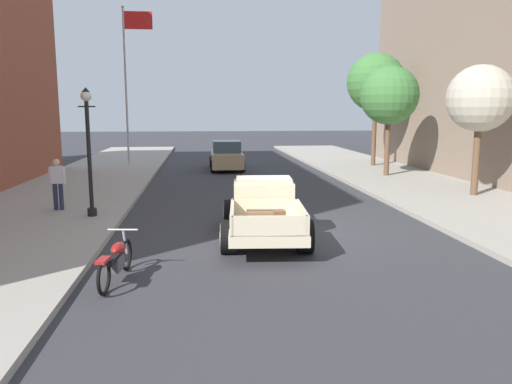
{
  "coord_description": "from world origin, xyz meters",
  "views": [
    {
      "loc": [
        -2.08,
        -13.36,
        3.31
      ],
      "look_at": [
        -0.54,
        0.82,
        1.0
      ],
      "focal_mm": 35.16,
      "sensor_mm": 36.0,
      "label": 1
    }
  ],
  "objects_px": {
    "street_tree_nearest": "(480,99)",
    "street_tree_third": "(376,83)",
    "pedestrian_sidewalk_left": "(57,181)",
    "motorcycle_parked": "(116,260)",
    "flagpole": "(129,68)",
    "street_lamp_near": "(88,142)",
    "hotrod_truck_cream": "(264,209)",
    "car_background_tan": "(226,156)",
    "street_tree_second": "(389,96)"
  },
  "relations": [
    {
      "from": "pedestrian_sidewalk_left",
      "to": "street_lamp_near",
      "type": "height_order",
      "value": "street_lamp_near"
    },
    {
      "from": "hotrod_truck_cream",
      "to": "street_tree_nearest",
      "type": "distance_m",
      "value": 10.41
    },
    {
      "from": "motorcycle_parked",
      "to": "street_lamp_near",
      "type": "xyz_separation_m",
      "value": [
        -1.64,
        5.75,
        1.94
      ]
    },
    {
      "from": "flagpole",
      "to": "street_tree_nearest",
      "type": "bearing_deg",
      "value": -41.93
    },
    {
      "from": "street_tree_nearest",
      "to": "street_tree_third",
      "type": "bearing_deg",
      "value": 91.42
    },
    {
      "from": "street_lamp_near",
      "to": "flagpole",
      "type": "height_order",
      "value": "flagpole"
    },
    {
      "from": "car_background_tan",
      "to": "street_tree_nearest",
      "type": "height_order",
      "value": "street_tree_nearest"
    },
    {
      "from": "street_tree_second",
      "to": "car_background_tan",
      "type": "bearing_deg",
      "value": 149.47
    },
    {
      "from": "street_tree_third",
      "to": "street_tree_nearest",
      "type": "bearing_deg",
      "value": -88.58
    },
    {
      "from": "pedestrian_sidewalk_left",
      "to": "flagpole",
      "type": "xyz_separation_m",
      "value": [
        0.47,
        14.27,
        4.68
      ]
    },
    {
      "from": "street_tree_third",
      "to": "flagpole",
      "type": "bearing_deg",
      "value": 170.62
    },
    {
      "from": "street_lamp_near",
      "to": "hotrod_truck_cream",
      "type": "bearing_deg",
      "value": -26.73
    },
    {
      "from": "hotrod_truck_cream",
      "to": "street_tree_third",
      "type": "relative_size",
      "value": 0.78
    },
    {
      "from": "hotrod_truck_cream",
      "to": "street_tree_nearest",
      "type": "xyz_separation_m",
      "value": [
        8.68,
        4.9,
        2.99
      ]
    },
    {
      "from": "street_lamp_near",
      "to": "street_tree_third",
      "type": "xyz_separation_m",
      "value": [
        13.38,
        13.02,
        2.53
      ]
    },
    {
      "from": "flagpole",
      "to": "street_tree_third",
      "type": "relative_size",
      "value": 1.42
    },
    {
      "from": "hotrod_truck_cream",
      "to": "street_tree_third",
      "type": "bearing_deg",
      "value": 61.53
    },
    {
      "from": "street_lamp_near",
      "to": "street_tree_second",
      "type": "xyz_separation_m",
      "value": [
        12.47,
        8.47,
        1.66
      ]
    },
    {
      "from": "motorcycle_parked",
      "to": "street_tree_second",
      "type": "height_order",
      "value": "street_tree_second"
    },
    {
      "from": "car_background_tan",
      "to": "flagpole",
      "type": "relative_size",
      "value": 0.47
    },
    {
      "from": "hotrod_truck_cream",
      "to": "street_tree_third",
      "type": "distance_m",
      "value": 18.14
    },
    {
      "from": "pedestrian_sidewalk_left",
      "to": "street_tree_third",
      "type": "distance_m",
      "value": 19.28
    },
    {
      "from": "car_background_tan",
      "to": "hotrod_truck_cream",
      "type": "bearing_deg",
      "value": -89.22
    },
    {
      "from": "street_lamp_near",
      "to": "street_tree_second",
      "type": "height_order",
      "value": "street_tree_second"
    },
    {
      "from": "hotrod_truck_cream",
      "to": "street_tree_nearest",
      "type": "height_order",
      "value": "street_tree_nearest"
    },
    {
      "from": "car_background_tan",
      "to": "street_tree_third",
      "type": "distance_m",
      "value": 9.57
    },
    {
      "from": "car_background_tan",
      "to": "street_tree_nearest",
      "type": "xyz_separation_m",
      "value": [
        8.89,
        -10.62,
        2.98
      ]
    },
    {
      "from": "hotrod_truck_cream",
      "to": "motorcycle_parked",
      "type": "xyz_separation_m",
      "value": [
        -3.31,
        -3.25,
        -0.31
      ]
    },
    {
      "from": "car_background_tan",
      "to": "street_tree_second",
      "type": "relative_size",
      "value": 0.81
    },
    {
      "from": "street_tree_third",
      "to": "street_tree_second",
      "type": "bearing_deg",
      "value": -101.31
    },
    {
      "from": "car_background_tan",
      "to": "pedestrian_sidewalk_left",
      "type": "bearing_deg",
      "value": -116.78
    },
    {
      "from": "street_tree_nearest",
      "to": "street_tree_third",
      "type": "height_order",
      "value": "street_tree_third"
    },
    {
      "from": "motorcycle_parked",
      "to": "street_lamp_near",
      "type": "distance_m",
      "value": 6.29
    },
    {
      "from": "hotrod_truck_cream",
      "to": "street_lamp_near",
      "type": "relative_size",
      "value": 1.31
    },
    {
      "from": "street_tree_nearest",
      "to": "car_background_tan",
      "type": "bearing_deg",
      "value": 129.93
    },
    {
      "from": "hotrod_truck_cream",
      "to": "car_background_tan",
      "type": "bearing_deg",
      "value": 90.78
    },
    {
      "from": "motorcycle_parked",
      "to": "flagpole",
      "type": "height_order",
      "value": "flagpole"
    },
    {
      "from": "street_lamp_near",
      "to": "street_tree_third",
      "type": "bearing_deg",
      "value": 44.24
    },
    {
      "from": "car_background_tan",
      "to": "street_lamp_near",
      "type": "relative_size",
      "value": 1.12
    },
    {
      "from": "motorcycle_parked",
      "to": "street_tree_second",
      "type": "xyz_separation_m",
      "value": [
        10.82,
        14.22,
        3.6
      ]
    },
    {
      "from": "pedestrian_sidewalk_left",
      "to": "flagpole",
      "type": "relative_size",
      "value": 0.18
    },
    {
      "from": "motorcycle_parked",
      "to": "street_tree_nearest",
      "type": "xyz_separation_m",
      "value": [
        11.99,
        8.15,
        3.3
      ]
    },
    {
      "from": "pedestrian_sidewalk_left",
      "to": "street_lamp_near",
      "type": "distance_m",
      "value": 2.12
    },
    {
      "from": "street_tree_third",
      "to": "motorcycle_parked",
      "type": "bearing_deg",
      "value": -122.0
    },
    {
      "from": "pedestrian_sidewalk_left",
      "to": "car_background_tan",
      "type": "bearing_deg",
      "value": 63.22
    },
    {
      "from": "hotrod_truck_cream",
      "to": "pedestrian_sidewalk_left",
      "type": "xyz_separation_m",
      "value": [
        -6.23,
        3.59,
        0.33
      ]
    },
    {
      "from": "motorcycle_parked",
      "to": "flagpole",
      "type": "relative_size",
      "value": 0.23
    },
    {
      "from": "car_background_tan",
      "to": "street_lamp_near",
      "type": "xyz_separation_m",
      "value": [
        -4.75,
        -13.02,
        1.62
      ]
    },
    {
      "from": "pedestrian_sidewalk_left",
      "to": "street_lamp_near",
      "type": "bearing_deg",
      "value": -40.73
    },
    {
      "from": "pedestrian_sidewalk_left",
      "to": "street_tree_nearest",
      "type": "relative_size",
      "value": 0.34
    }
  ]
}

